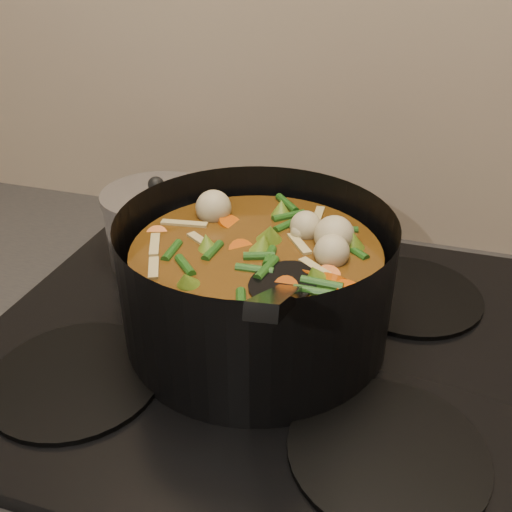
% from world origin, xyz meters
% --- Properties ---
extents(stovetop, '(0.62, 0.54, 0.03)m').
position_xyz_m(stovetop, '(0.00, 1.93, 0.92)').
color(stovetop, black).
rests_on(stovetop, counter).
extents(stockpot, '(0.31, 0.40, 0.22)m').
position_xyz_m(stockpot, '(-0.00, 1.93, 1.00)').
color(stockpot, black).
rests_on(stockpot, stovetop).
extents(saucepan, '(0.15, 0.15, 0.12)m').
position_xyz_m(saucepan, '(-0.18, 2.05, 0.98)').
color(saucepan, silver).
rests_on(saucepan, stovetop).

